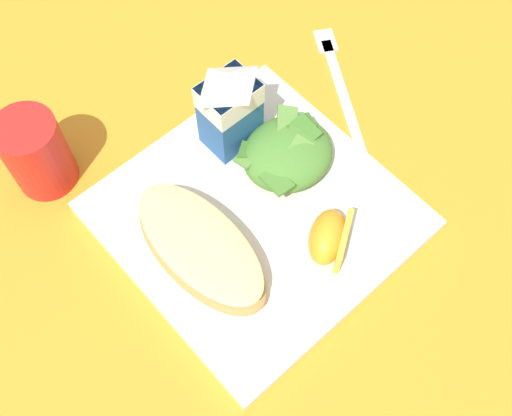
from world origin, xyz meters
name	(u,v)px	position (x,y,z in m)	size (l,w,h in m)	color
ground	(256,219)	(0.00, 0.00, 0.00)	(3.00, 3.00, 0.00)	orange
white_plate	(256,216)	(0.00, 0.00, 0.01)	(0.28, 0.28, 0.02)	white
cheesy_pizza_bread	(199,246)	(-0.07, 0.00, 0.03)	(0.08, 0.17, 0.04)	tan
green_salad_pile	(287,153)	(0.06, 0.02, 0.04)	(0.10, 0.09, 0.04)	#4C8433
milk_carton	(229,106)	(0.04, 0.09, 0.08)	(0.06, 0.05, 0.11)	#23569E
orange_wedge_front	(329,237)	(0.03, -0.08, 0.04)	(0.07, 0.06, 0.04)	orange
metal_fork	(338,77)	(0.20, 0.07, 0.00)	(0.11, 0.17, 0.01)	silver
drinking_red_cup	(36,153)	(-0.13, 0.19, 0.05)	(0.07, 0.07, 0.09)	red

